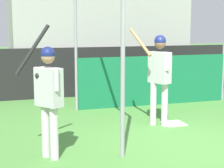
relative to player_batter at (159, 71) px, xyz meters
name	(u,v)px	position (x,y,z in m)	size (l,w,h in m)	color
ground_plane	(196,147)	(0.03, -1.48, -1.14)	(60.00, 60.00, 0.00)	#477F38
outfield_wall	(109,71)	(0.03, 3.59, -0.43)	(24.00, 0.12, 1.42)	black
bleacher_section	(91,34)	(0.03, 5.65, 0.60)	(5.40, 4.00, 3.50)	#9E9E99
batting_cage	(165,57)	(0.73, 1.28, 0.15)	(4.17, 3.48, 3.22)	gray
home_plate	(174,123)	(0.36, 0.00, -1.13)	(0.44, 0.44, 0.02)	white
player_batter	(159,71)	(0.00, 0.00, 0.00)	(0.67, 0.78, 1.99)	silver
player_waiting	(48,92)	(-2.42, -1.24, -0.09)	(0.70, 0.65, 2.08)	silver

